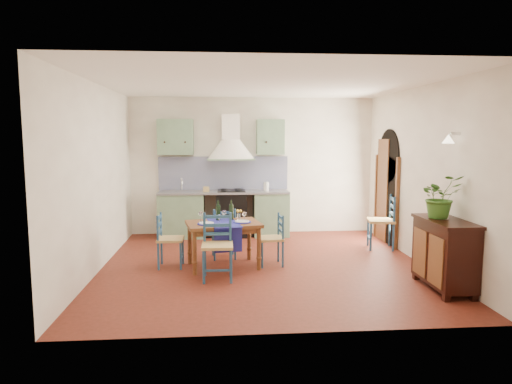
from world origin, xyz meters
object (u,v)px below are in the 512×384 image
dining_table (224,228)px  sideboard (444,252)px  potted_plant (440,197)px  chair_near (217,246)px

dining_table → sideboard: size_ratio=1.16×
potted_plant → chair_near: bearing=169.1°
chair_near → potted_plant: (2.94, -0.56, 0.74)m
dining_table → potted_plant: 3.13m
dining_table → potted_plant: size_ratio=2.09×
potted_plant → sideboard: bearing=-72.5°
dining_table → chair_near: dining_table is taller
chair_near → sideboard: sideboard is taller
dining_table → potted_plant: potted_plant is taller
potted_plant → dining_table: bearing=157.9°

